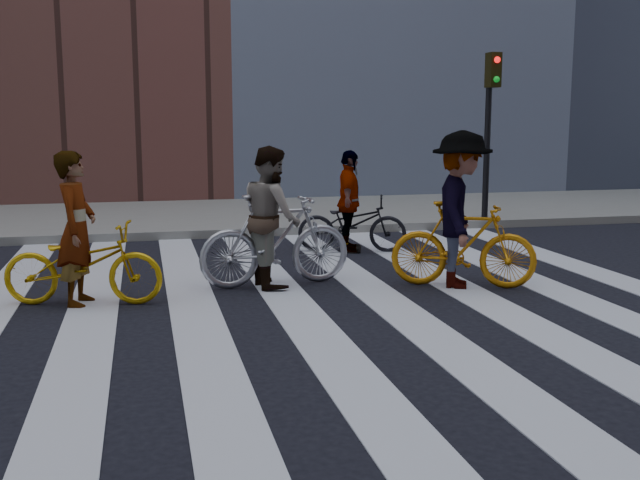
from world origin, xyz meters
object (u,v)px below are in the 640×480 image
object	(u,v)px
bike_yellow_left	(83,264)
rider_right	(461,210)
bike_dark_rear	(352,224)
traffic_signal	(490,109)
bike_silver_mid	(276,240)
rider_rear	(349,202)
bike_yellow_right	(463,245)
rider_mid	(271,217)
rider_left	(77,229)

from	to	relation	value
bike_yellow_left	rider_right	xyz separation A→B (m)	(4.52, -0.17, 0.51)
bike_dark_rear	rider_right	distance (m)	2.85
bike_yellow_left	traffic_signal	bearing A→B (deg)	-44.76
bike_yellow_left	bike_dark_rear	size ratio (longest dim) A/B	1.04
bike_silver_mid	rider_rear	xyz separation A→B (m)	(1.55, 2.11, 0.22)
bike_silver_mid	bike_yellow_right	world-z (taller)	bike_silver_mid
rider_mid	rider_rear	world-z (taller)	rider_mid
traffic_signal	rider_rear	xyz separation A→B (m)	(-3.40, -2.14, -1.48)
rider_rear	bike_silver_mid	bearing A→B (deg)	161.40
rider_right	traffic_signal	bearing A→B (deg)	-4.62
bike_yellow_left	bike_dark_rear	bearing A→B (deg)	-44.43
traffic_signal	rider_left	bearing A→B (deg)	-147.20
bike_dark_rear	rider_right	world-z (taller)	rider_right
traffic_signal	bike_yellow_left	distance (m)	8.83
bike_silver_mid	bike_dark_rear	size ratio (longest dim) A/B	1.14
rider_left	bike_dark_rear	bearing A→B (deg)	-44.77
traffic_signal	rider_right	distance (m)	5.74
bike_yellow_left	rider_right	size ratio (longest dim) A/B	0.92
bike_yellow_left	bike_silver_mid	world-z (taller)	bike_silver_mid
rider_mid	rider_rear	xyz separation A→B (m)	(1.60, 2.11, -0.08)
rider_mid	rider_left	bearing A→B (deg)	94.19
bike_yellow_right	rider_left	xyz separation A→B (m)	(-4.62, 0.17, 0.33)
bike_dark_rear	rider_rear	xyz separation A→B (m)	(-0.05, 0.00, 0.35)
bike_yellow_left	rider_right	world-z (taller)	rider_right
traffic_signal	bike_yellow_right	distance (m)	5.83
bike_yellow_left	rider_left	xyz separation A→B (m)	(-0.05, 0.00, 0.40)
traffic_signal	bike_silver_mid	world-z (taller)	traffic_signal
rider_right	rider_left	bearing A→B (deg)	112.49
bike_yellow_right	rider_mid	size ratio (longest dim) A/B	1.02
bike_yellow_left	bike_silver_mid	xyz separation A→B (m)	(2.30, 0.45, 0.12)
rider_right	rider_rear	xyz separation A→B (m)	(-0.67, 2.73, -0.17)
bike_yellow_right	bike_dark_rear	size ratio (longest dim) A/B	1.05
bike_yellow_left	rider_mid	xyz separation A→B (m)	(2.25, 0.45, 0.41)
rider_left	rider_mid	size ratio (longest dim) A/B	0.99
bike_dark_rear	rider_right	xyz separation A→B (m)	(0.62, -2.73, 0.53)
bike_silver_mid	bike_yellow_right	size ratio (longest dim) A/B	1.09
traffic_signal	rider_mid	xyz separation A→B (m)	(-5.00, -4.26, -1.40)
rider_rear	bike_yellow_left	bearing A→B (deg)	141.31
bike_yellow_right	rider_left	bearing A→B (deg)	112.52
rider_left	bike_yellow_left	bearing A→B (deg)	-77.74
bike_dark_rear	rider_left	world-z (taller)	rider_left
bike_yellow_right	rider_rear	size ratio (longest dim) A/B	1.12
bike_silver_mid	bike_dark_rear	xyz separation A→B (m)	(1.60, 2.11, -0.14)
bike_yellow_right	rider_right	world-z (taller)	rider_right
bike_yellow_right	bike_silver_mid	bearing A→B (deg)	99.45
traffic_signal	rider_rear	world-z (taller)	traffic_signal
bike_yellow_left	bike_dark_rear	distance (m)	4.67
rider_mid	rider_right	world-z (taller)	rider_right
rider_left	rider_mid	bearing A→B (deg)	-66.73
traffic_signal	bike_yellow_left	xyz separation A→B (m)	(-7.25, -4.71, -1.81)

